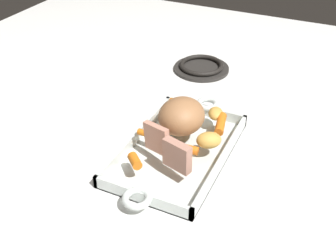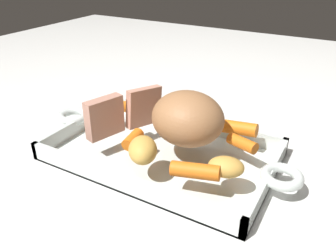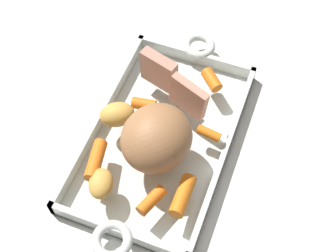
{
  "view_description": "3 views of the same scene",
  "coord_description": "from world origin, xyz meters",
  "px_view_note": "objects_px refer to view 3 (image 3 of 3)",
  "views": [
    {
      "loc": [
        -0.73,
        -0.31,
        0.63
      ],
      "look_at": [
        0.0,
        0.03,
        0.07
      ],
      "focal_mm": 43.99,
      "sensor_mm": 36.0,
      "label": 1
    },
    {
      "loc": [
        0.26,
        -0.43,
        0.32
      ],
      "look_at": [
        0.0,
        0.02,
        0.05
      ],
      "focal_mm": 35.97,
      "sensor_mm": 36.0,
      "label": 2
    },
    {
      "loc": [
        0.38,
        0.16,
        0.71
      ],
      "look_at": [
        0.01,
        0.02,
        0.07
      ],
      "focal_mm": 49.9,
      "sensor_mm": 36.0,
      "label": 3
    }
  ],
  "objects_px": {
    "roast_slice_thin": "(188,97)",
    "potato_golden_large": "(101,184)",
    "roasting_dish": "(161,137)",
    "pork_roast": "(157,138)",
    "baby_carrot_southwest": "(212,80)",
    "potato_whole": "(117,114)",
    "baby_carrot_long": "(183,196)",
    "baby_carrot_short": "(96,160)",
    "roast_slice_thick": "(159,71)",
    "baby_carrot_northeast": "(209,133)",
    "baby_carrot_center_left": "(151,200)",
    "baby_carrot_northwest": "(144,104)"
  },
  "relations": [
    {
      "from": "roast_slice_thin",
      "to": "potato_golden_large",
      "type": "distance_m",
      "value": 0.2
    },
    {
      "from": "roasting_dish",
      "to": "pork_roast",
      "type": "bearing_deg",
      "value": 12.72
    },
    {
      "from": "baby_carrot_southwest",
      "to": "potato_whole",
      "type": "bearing_deg",
      "value": -43.51
    },
    {
      "from": "pork_roast",
      "to": "potato_whole",
      "type": "relative_size",
      "value": 2.05
    },
    {
      "from": "baby_carrot_long",
      "to": "baby_carrot_short",
      "type": "bearing_deg",
      "value": -93.48
    },
    {
      "from": "roast_slice_thick",
      "to": "roast_slice_thin",
      "type": "distance_m",
      "value": 0.08
    },
    {
      "from": "roast_slice_thick",
      "to": "baby_carrot_northeast",
      "type": "distance_m",
      "value": 0.14
    },
    {
      "from": "baby_carrot_northeast",
      "to": "potato_golden_large",
      "type": "height_order",
      "value": "potato_golden_large"
    },
    {
      "from": "roasting_dish",
      "to": "potato_whole",
      "type": "bearing_deg",
      "value": -81.54
    },
    {
      "from": "pork_roast",
      "to": "baby_carrot_northeast",
      "type": "xyz_separation_m",
      "value": [
        -0.06,
        0.07,
        -0.04
      ]
    },
    {
      "from": "baby_carrot_southwest",
      "to": "baby_carrot_northeast",
      "type": "distance_m",
      "value": 0.11
    },
    {
      "from": "baby_carrot_center_left",
      "to": "baby_carrot_southwest",
      "type": "xyz_separation_m",
      "value": [
        -0.25,
        0.02,
        0.0
      ]
    },
    {
      "from": "roasting_dish",
      "to": "roast_slice_thin",
      "type": "xyz_separation_m",
      "value": [
        -0.05,
        0.03,
        0.06
      ]
    },
    {
      "from": "baby_carrot_short",
      "to": "baby_carrot_long",
      "type": "relative_size",
      "value": 1.02
    },
    {
      "from": "pork_roast",
      "to": "baby_carrot_short",
      "type": "bearing_deg",
      "value": -56.82
    },
    {
      "from": "potato_golden_large",
      "to": "roast_slice_thin",
      "type": "bearing_deg",
      "value": 157.81
    },
    {
      "from": "baby_carrot_northwest",
      "to": "potato_golden_large",
      "type": "relative_size",
      "value": 0.8
    },
    {
      "from": "pork_roast",
      "to": "roast_slice_thick",
      "type": "height_order",
      "value": "pork_roast"
    },
    {
      "from": "baby_carrot_short",
      "to": "roast_slice_thick",
      "type": "bearing_deg",
      "value": 169.25
    },
    {
      "from": "roasting_dish",
      "to": "baby_carrot_southwest",
      "type": "xyz_separation_m",
      "value": [
        -0.12,
        0.05,
        0.04
      ]
    },
    {
      "from": "pork_roast",
      "to": "roast_slice_thin",
      "type": "xyz_separation_m",
      "value": [
        -0.1,
        0.02,
        -0.01
      ]
    },
    {
      "from": "roast_slice_thick",
      "to": "roast_slice_thin",
      "type": "relative_size",
      "value": 0.97
    },
    {
      "from": "potato_whole",
      "to": "pork_roast",
      "type": "bearing_deg",
      "value": 68.88
    },
    {
      "from": "baby_carrot_long",
      "to": "baby_carrot_northeast",
      "type": "distance_m",
      "value": 0.12
    },
    {
      "from": "baby_carrot_northwest",
      "to": "baby_carrot_southwest",
      "type": "xyz_separation_m",
      "value": [
        -0.09,
        0.09,
        0.0
      ]
    },
    {
      "from": "baby_carrot_southwest",
      "to": "potato_golden_large",
      "type": "height_order",
      "value": "potato_golden_large"
    },
    {
      "from": "pork_roast",
      "to": "baby_carrot_short",
      "type": "xyz_separation_m",
      "value": [
        0.05,
        -0.08,
        -0.03
      ]
    },
    {
      "from": "baby_carrot_southwest",
      "to": "baby_carrot_northeast",
      "type": "height_order",
      "value": "baby_carrot_southwest"
    },
    {
      "from": "roasting_dish",
      "to": "baby_carrot_center_left",
      "type": "relative_size",
      "value": 9.24
    },
    {
      "from": "roasting_dish",
      "to": "baby_carrot_northwest",
      "type": "distance_m",
      "value": 0.06
    },
    {
      "from": "baby_carrot_center_left",
      "to": "baby_carrot_northeast",
      "type": "distance_m",
      "value": 0.15
    },
    {
      "from": "baby_carrot_short",
      "to": "baby_carrot_center_left",
      "type": "height_order",
      "value": "baby_carrot_short"
    },
    {
      "from": "roast_slice_thick",
      "to": "potato_golden_large",
      "type": "height_order",
      "value": "roast_slice_thick"
    },
    {
      "from": "pork_roast",
      "to": "baby_carrot_northwest",
      "type": "height_order",
      "value": "pork_roast"
    },
    {
      "from": "baby_carrot_short",
      "to": "pork_roast",
      "type": "bearing_deg",
      "value": 123.18
    },
    {
      "from": "pork_roast",
      "to": "roasting_dish",
      "type": "bearing_deg",
      "value": -167.28
    },
    {
      "from": "roast_slice_thick",
      "to": "roast_slice_thin",
      "type": "bearing_deg",
      "value": 61.68
    },
    {
      "from": "pork_roast",
      "to": "potato_golden_large",
      "type": "xyz_separation_m",
      "value": [
        0.09,
        -0.06,
        -0.03
      ]
    },
    {
      "from": "roast_slice_thin",
      "to": "baby_carrot_southwest",
      "type": "distance_m",
      "value": 0.07
    },
    {
      "from": "roast_slice_thin",
      "to": "baby_carrot_long",
      "type": "relative_size",
      "value": 1.02
    },
    {
      "from": "baby_carrot_northwest",
      "to": "baby_carrot_southwest",
      "type": "distance_m",
      "value": 0.13
    },
    {
      "from": "potato_golden_large",
      "to": "baby_carrot_long",
      "type": "bearing_deg",
      "value": 101.96
    },
    {
      "from": "roasting_dish",
      "to": "baby_carrot_northeast",
      "type": "height_order",
      "value": "baby_carrot_northeast"
    },
    {
      "from": "baby_carrot_short",
      "to": "roasting_dish",
      "type": "bearing_deg",
      "value": 143.1
    },
    {
      "from": "baby_carrot_center_left",
      "to": "potato_whole",
      "type": "relative_size",
      "value": 0.86
    },
    {
      "from": "pork_roast",
      "to": "potato_golden_large",
      "type": "height_order",
      "value": "pork_roast"
    },
    {
      "from": "roasting_dish",
      "to": "baby_carrot_northwest",
      "type": "height_order",
      "value": "baby_carrot_northwest"
    },
    {
      "from": "roast_slice_thick",
      "to": "potato_whole",
      "type": "bearing_deg",
      "value": -19.78
    },
    {
      "from": "roast_slice_thick",
      "to": "baby_carrot_northwest",
      "type": "height_order",
      "value": "roast_slice_thick"
    },
    {
      "from": "potato_whole",
      "to": "baby_carrot_short",
      "type": "bearing_deg",
      "value": 0.39
    }
  ]
}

